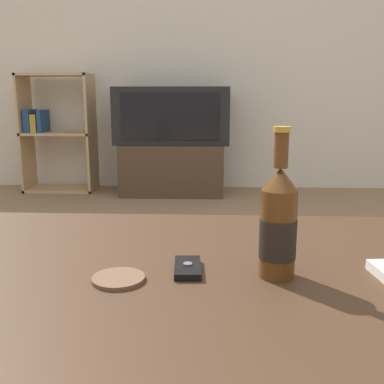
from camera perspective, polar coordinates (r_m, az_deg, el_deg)
The scene contains 8 objects.
back_wall at distance 3.90m, azimuth 1.25°, elevation 19.84°, with size 8.00×0.05×2.60m.
coffee_table at distance 0.93m, azimuth -3.57°, elevation -13.08°, with size 1.21×0.86×0.44m.
tv_stand at distance 3.63m, azimuth -2.46°, elevation 3.00°, with size 0.81×0.44×0.40m.
television at distance 3.58m, azimuth -2.53°, elevation 9.67°, with size 0.89×0.39×0.44m.
bookshelf at distance 3.88m, azimuth -17.04°, elevation 7.39°, with size 0.57×0.30×0.95m.
beer_bottle at distance 0.86m, azimuth 10.89°, elevation -4.09°, with size 0.07×0.07×0.29m.
cell_phone at distance 0.90m, azimuth -0.55°, elevation -9.62°, with size 0.06×0.11×0.02m.
coaster at distance 0.87m, azimuth -9.32°, elevation -10.81°, with size 0.10×0.10×0.01m.
Camera 1 is at (0.09, -0.84, 0.78)m, focal length 42.00 mm.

